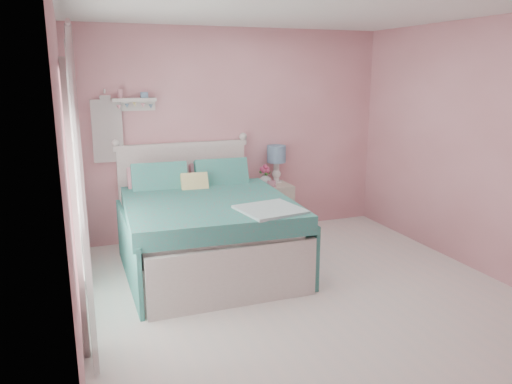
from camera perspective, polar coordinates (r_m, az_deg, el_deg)
floor at (r=4.75m, az=6.26°, el=-12.30°), size 4.50×4.50×0.00m
room_shell at (r=4.30m, az=6.80°, el=7.06°), size 4.50×4.50×4.50m
bed at (r=5.41m, az=-5.88°, el=-4.31°), size 1.75×2.15×1.22m
nightstand at (r=6.52m, az=1.88°, el=-1.90°), size 0.45×0.44×0.65m
table_lamp at (r=6.51m, az=2.35°, el=4.05°), size 0.24×0.24×0.49m
vase at (r=6.38m, az=1.04°, el=1.54°), size 0.22×0.22×0.17m
teacup at (r=6.30m, az=1.79°, el=0.98°), size 0.12×0.12×0.09m
roses at (r=6.35m, az=1.05°, el=2.60°), size 0.14×0.11×0.12m
wall_shelf at (r=6.04m, az=-13.83°, el=10.05°), size 0.50×0.15×0.25m
hanging_dress at (r=6.03m, az=-16.62°, el=6.68°), size 0.34×0.03×0.72m
french_door at (r=4.31m, az=-20.08°, el=-0.55°), size 0.04×1.32×2.16m
curtain_near at (r=3.56m, az=-19.21°, el=-1.57°), size 0.04×0.40×2.32m
curtain_far at (r=5.02m, az=-19.76°, el=2.62°), size 0.04×0.40×2.32m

